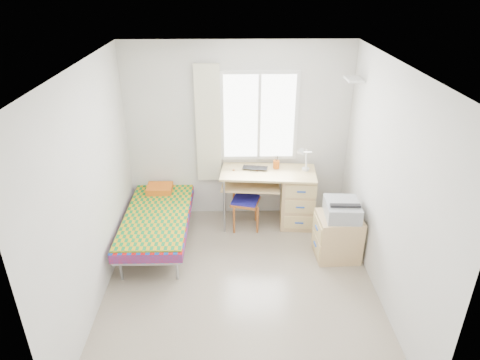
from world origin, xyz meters
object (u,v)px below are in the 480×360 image
chair (246,196)px  cabinet (337,236)px  desk (292,195)px  printer (342,209)px  bed (158,215)px

chair → cabinet: (1.17, -0.79, -0.19)m
desk → chair: size_ratio=1.61×
desk → printer: 1.02m
bed → cabinet: (2.39, -0.44, -0.09)m
bed → cabinet: bearing=-10.4°
bed → desk: size_ratio=1.33×
cabinet → printer: size_ratio=1.19×
bed → printer: bearing=-10.1°
cabinet → printer: bearing=19.8°
cabinet → printer: 0.40m
bed → desk: bearing=12.4°
desk → printer: (0.51, -0.85, 0.25)m
bed → printer: 2.47m
desk → cabinet: size_ratio=2.32×
printer → desk: bearing=123.7°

